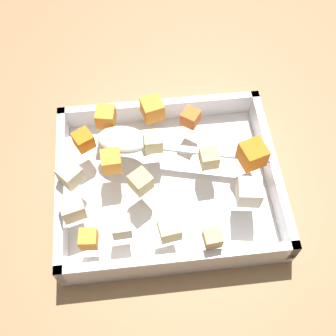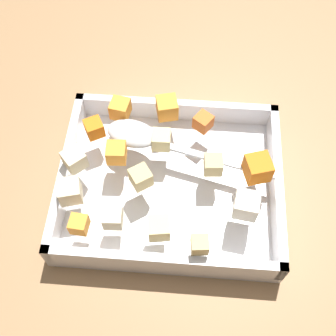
# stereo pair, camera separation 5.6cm
# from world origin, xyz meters

# --- Properties ---
(ground_plane) EXTENTS (4.00, 4.00, 0.00)m
(ground_plane) POSITION_xyz_m (0.00, 0.00, 0.00)
(ground_plane) COLOR #936D47
(baking_dish) EXTENTS (0.32, 0.27, 0.05)m
(baking_dish) POSITION_xyz_m (-0.02, 0.02, 0.02)
(baking_dish) COLOR silver
(baking_dish) RESTS_ON ground_plane
(carrot_chunk_corner_sw) EXTENTS (0.03, 0.03, 0.03)m
(carrot_chunk_corner_sw) POSITION_xyz_m (-0.10, 0.04, 0.07)
(carrot_chunk_corner_sw) COLOR orange
(carrot_chunk_corner_sw) RESTS_ON baking_dish
(carrot_chunk_mid_left) EXTENTS (0.04, 0.04, 0.03)m
(carrot_chunk_mid_left) POSITION_xyz_m (0.10, 0.02, 0.07)
(carrot_chunk_mid_left) COLOR orange
(carrot_chunk_mid_left) RESTS_ON baking_dish
(carrot_chunk_center) EXTENTS (0.03, 0.03, 0.02)m
(carrot_chunk_center) POSITION_xyz_m (0.02, 0.10, 0.07)
(carrot_chunk_center) COLOR orange
(carrot_chunk_center) RESTS_ON baking_dish
(carrot_chunk_far_left) EXTENTS (0.03, 0.03, 0.03)m
(carrot_chunk_far_left) POSITION_xyz_m (-0.14, 0.08, 0.07)
(carrot_chunk_far_left) COLOR orange
(carrot_chunk_far_left) RESTS_ON baking_dish
(carrot_chunk_near_left) EXTENTS (0.03, 0.03, 0.03)m
(carrot_chunk_near_left) POSITION_xyz_m (-0.10, 0.12, 0.07)
(carrot_chunk_near_left) COLOR orange
(carrot_chunk_near_left) RESTS_ON baking_dish
(carrot_chunk_rim_edge) EXTENTS (0.04, 0.04, 0.03)m
(carrot_chunk_rim_edge) POSITION_xyz_m (-0.03, 0.12, 0.07)
(carrot_chunk_rim_edge) COLOR orange
(carrot_chunk_rim_edge) RESTS_ON baking_dish
(carrot_chunk_heap_top) EXTENTS (0.02, 0.02, 0.02)m
(carrot_chunk_heap_top) POSITION_xyz_m (-0.13, -0.07, 0.06)
(carrot_chunk_heap_top) COLOR orange
(carrot_chunk_heap_top) RESTS_ON baking_dish
(potato_chunk_back_center) EXTENTS (0.04, 0.04, 0.03)m
(potato_chunk_back_center) POSITION_xyz_m (-0.06, 0.00, 0.07)
(potato_chunk_back_center) COLOR tan
(potato_chunk_back_center) RESTS_ON baking_dish
(potato_chunk_corner_nw) EXTENTS (0.02, 0.02, 0.02)m
(potato_chunk_corner_nw) POSITION_xyz_m (0.03, -0.09, 0.06)
(potato_chunk_corner_nw) COLOR tan
(potato_chunk_corner_nw) RESTS_ON baking_dish
(potato_chunk_near_spoon) EXTENTS (0.03, 0.03, 0.02)m
(potato_chunk_near_spoon) POSITION_xyz_m (-0.09, -0.06, 0.07)
(potato_chunk_near_spoon) COLOR beige
(potato_chunk_near_spoon) RESTS_ON baking_dish
(potato_chunk_under_handle) EXTENTS (0.04, 0.04, 0.03)m
(potato_chunk_under_handle) POSITION_xyz_m (-0.15, -0.03, 0.07)
(potato_chunk_under_handle) COLOR beige
(potato_chunk_under_handle) RESTS_ON baking_dish
(potato_chunk_near_right) EXTENTS (0.03, 0.03, 0.03)m
(potato_chunk_near_right) POSITION_xyz_m (0.04, 0.03, 0.07)
(potato_chunk_near_right) COLOR tan
(potato_chunk_near_right) RESTS_ON baking_dish
(potato_chunk_far_right) EXTENTS (0.03, 0.03, 0.03)m
(potato_chunk_far_right) POSITION_xyz_m (-0.03, -0.07, 0.07)
(potato_chunk_far_right) COLOR #E0CC89
(potato_chunk_far_right) RESTS_ON baking_dish
(potato_chunk_corner_ne) EXTENTS (0.03, 0.03, 0.03)m
(potato_chunk_corner_ne) POSITION_xyz_m (-0.04, 0.06, 0.07)
(potato_chunk_corner_ne) COLOR #E0CC89
(potato_chunk_corner_ne) RESTS_ON baking_dish
(potato_chunk_front_center) EXTENTS (0.04, 0.04, 0.03)m
(potato_chunk_front_center) POSITION_xyz_m (-0.16, 0.02, 0.07)
(potato_chunk_front_center) COLOR beige
(potato_chunk_front_center) RESTS_ON baking_dish
(parsnip_chunk_corner_se) EXTENTS (0.04, 0.04, 0.03)m
(parsnip_chunk_corner_se) POSITION_xyz_m (0.08, -0.03, 0.07)
(parsnip_chunk_corner_se) COLOR silver
(parsnip_chunk_corner_se) RESTS_ON baking_dish
(serving_spoon) EXTENTS (0.25, 0.09, 0.02)m
(serving_spoon) POSITION_xyz_m (-0.07, 0.07, 0.06)
(serving_spoon) COLOR silver
(serving_spoon) RESTS_ON baking_dish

